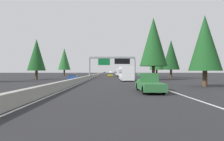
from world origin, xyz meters
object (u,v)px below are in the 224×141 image
Objects in this scene: conifer_right_near at (153,42)px; sign_gantry_overhead at (113,61)px; oncoming_near at (73,77)px; conifer_left_mid at (64,59)px; pickup_far_center at (148,83)px; pickup_mid_center at (110,73)px; minivan_mid_right at (116,73)px; conifer_right_mid at (171,55)px; sedan_near_center at (117,74)px; conifer_right_far at (157,57)px; sedan_far_left at (105,73)px; conifer_right_foreground at (205,43)px; conifer_left_near at (37,55)px; sedan_far_right at (110,75)px; bus_distant_b at (126,73)px; box_truck_mid_left at (120,72)px.

sign_gantry_overhead is at bearing 51.84° from conifer_right_near.
conifer_left_mid is at bearing -163.68° from oncoming_near.
pickup_mid_center is at bearing 2.06° from pickup_far_center.
minivan_mid_right is at bearing 0.07° from pickup_far_center.
conifer_right_mid is (37.35, -14.24, 5.95)m from pickup_far_center.
conifer_right_mid is at bearing -158.75° from sedan_near_center.
conifer_right_far is 0.99× the size of conifer_left_mid.
sign_gantry_overhead reaches higher than sedan_near_center.
sedan_far_left is 100.83m from conifer_right_foreground.
oncoming_near is 35.11m from conifer_right_far.
sedan_far_right is at bearing -38.23° from conifer_left_near.
pickup_mid_center is 77.84m from conifer_left_near.
conifer_left_mid is at bearing 155.37° from minivan_mid_right.
minivan_mid_right is 0.43× the size of conifer_left_mid.
pickup_far_center is 0.49× the size of bus_distant_b.
oncoming_near is 0.38× the size of conifer_left_mid.
box_truck_mid_left is 1.93× the size of sedan_far_right.
conifer_right_far is at bearing -102.47° from sedan_far_right.
pickup_mid_center is at bearing 0.49° from sign_gantry_overhead.
sedan_far_left is 0.38× the size of conifer_right_far.
conifer_right_mid is at bearing 119.53° from oncoming_near.
conifer_right_near is at bearing -74.10° from bus_distant_b.
conifer_left_near is (-82.03, 21.80, 5.08)m from minivan_mid_right.
sign_gantry_overhead is 19.50m from conifer_left_near.
minivan_mid_right is 0.50× the size of conifer_left_near.
conifer_right_foreground is at bearing -175.05° from minivan_mid_right.
minivan_mid_right reaches higher than sedan_near_center.
conifer_left_near reaches higher than box_truck_mid_left.
sign_gantry_overhead is at bearing -177.62° from sedan_far_right.
pickup_far_center is 1.12× the size of minivan_mid_right.
oncoming_near is (-28.20, 8.03, 0.00)m from sedan_far_right.
conifer_right_far reaches higher than box_truck_mid_left.
sedan_far_left is at bearing 13.00° from sedan_near_center.
minivan_mid_right is 0.89× the size of pickup_mid_center.
bus_distant_b is 1.00× the size of conifer_right_far.
conifer_right_near is at bearing -170.31° from sedan_far_left.
conifer_left_mid is at bearing 69.77° from conifer_right_far.
sedan_near_center is 0.46× the size of conifer_right_foreground.
pickup_far_center is at bearing -179.93° from minivan_mid_right.
sign_gantry_overhead is 73.15m from sedan_far_left.
sign_gantry_overhead is at bearing -75.41° from conifer_left_near.
pickup_mid_center is at bearing 4.14° from box_truck_mid_left.
conifer_left_near is at bearing -178.29° from conifer_left_mid.
sign_gantry_overhead is 18.51m from sedan_far_right.
conifer_left_mid is at bearing 31.52° from bus_distant_b.
sedan_near_center is 34.93m from minivan_mid_right.
minivan_mid_right is (109.82, 0.14, 0.04)m from pickup_far_center.
oncoming_near is 12.54m from conifer_left_near.
conifer_right_near reaches higher than conifer_left_near.
pickup_mid_center is 0.49× the size of conifer_right_far.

